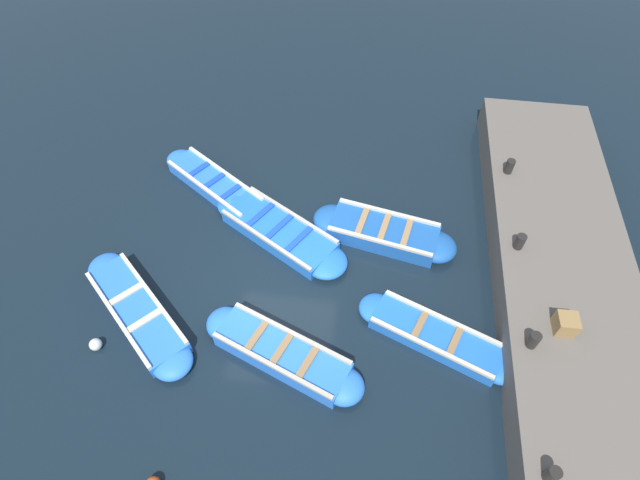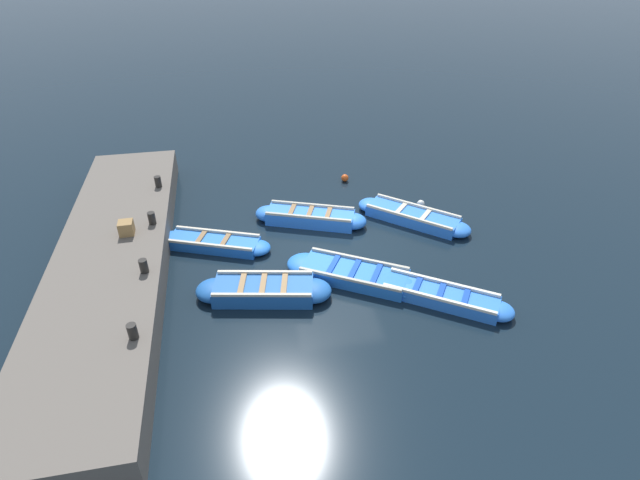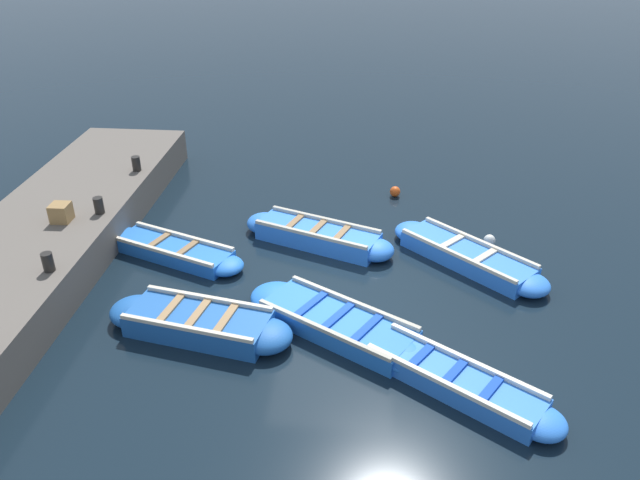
{
  "view_description": "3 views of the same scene",
  "coord_description": "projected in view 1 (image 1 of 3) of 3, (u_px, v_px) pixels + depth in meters",
  "views": [
    {
      "loc": [
        1.75,
        -5.67,
        9.08
      ],
      "look_at": [
        0.83,
        0.98,
        0.49
      ],
      "focal_mm": 28.0,
      "sensor_mm": 36.0,
      "label": 1
    },
    {
      "loc": [
        2.66,
        11.28,
        8.03
      ],
      "look_at": [
        0.47,
        -0.02,
        0.42
      ],
      "focal_mm": 28.0,
      "sensor_mm": 36.0,
      "label": 2
    },
    {
      "loc": [
        -0.63,
        9.98,
        6.71
      ],
      "look_at": [
        0.35,
        -0.91,
        0.51
      ],
      "focal_mm": 35.0,
      "sensor_mm": 36.0,
      "label": 3
    }
  ],
  "objects": [
    {
      "name": "ground_plane",
      "position": [
        276.0,
        285.0,
        10.76
      ],
      "size": [
        120.0,
        120.0,
        0.0
      ],
      "primitive_type": "plane",
      "color": "black"
    },
    {
      "name": "boat_outer_left",
      "position": [
        436.0,
        337.0,
        9.84
      ],
      "size": [
        3.35,
        1.9,
        0.35
      ],
      "color": "blue",
      "rests_on": "ground"
    },
    {
      "name": "boat_alongside",
      "position": [
        280.0,
        232.0,
        11.47
      ],
      "size": [
        3.66,
        2.71,
        0.38
      ],
      "color": "blue",
      "rests_on": "ground"
    },
    {
      "name": "boat_broadside",
      "position": [
        137.0,
        312.0,
        10.16
      ],
      "size": [
        3.23,
        3.03,
        0.4
      ],
      "color": "blue",
      "rests_on": "ground"
    },
    {
      "name": "boat_stern_in",
      "position": [
        216.0,
        185.0,
        12.39
      ],
      "size": [
        3.29,
        2.55,
        0.37
      ],
      "color": "blue",
      "rests_on": "ground"
    },
    {
      "name": "boat_far_corner",
      "position": [
        383.0,
        233.0,
        11.4
      ],
      "size": [
        3.47,
        1.53,
        0.46
      ],
      "color": "#1E59AD",
      "rests_on": "ground"
    },
    {
      "name": "boat_drifting",
      "position": [
        282.0,
        354.0,
        9.56
      ],
      "size": [
        3.48,
        1.95,
        0.46
      ],
      "color": "blue",
      "rests_on": "ground"
    },
    {
      "name": "quay_wall",
      "position": [
        569.0,
        309.0,
        9.94
      ],
      "size": [
        2.72,
        12.43,
        0.81
      ],
      "color": "#605951",
      "rests_on": "ground"
    },
    {
      "name": "bollard_north",
      "position": [
        552.0,
        475.0,
        7.51
      ],
      "size": [
        0.2,
        0.2,
        0.35
      ],
      "primitive_type": "cylinder",
      "color": "black",
      "rests_on": "quay_wall"
    },
    {
      "name": "bollard_mid_north",
      "position": [
        534.0,
        340.0,
        8.88
      ],
      "size": [
        0.2,
        0.2,
        0.35
      ],
      "primitive_type": "cylinder",
      "color": "black",
      "rests_on": "quay_wall"
    },
    {
      "name": "bollard_mid_south",
      "position": [
        520.0,
        242.0,
        10.25
      ],
      "size": [
        0.2,
        0.2,
        0.35
      ],
      "primitive_type": "cylinder",
      "color": "black",
      "rests_on": "quay_wall"
    },
    {
      "name": "bollard_south",
      "position": [
        509.0,
        166.0,
        11.62
      ],
      "size": [
        0.2,
        0.2,
        0.35
      ],
      "primitive_type": "cylinder",
      "color": "black",
      "rests_on": "quay_wall"
    },
    {
      "name": "wooden_crate",
      "position": [
        566.0,
        324.0,
        9.07
      ],
      "size": [
        0.38,
        0.38,
        0.37
      ],
      "primitive_type": "cube",
      "rotation": [
        0.0,
        0.0,
        0.02
      ],
      "color": "olive",
      "rests_on": "quay_wall"
    },
    {
      "name": "buoy_orange_near",
      "position": [
        96.0,
        344.0,
        9.76
      ],
      "size": [
        0.25,
        0.25,
        0.25
      ],
      "primitive_type": "sphere",
      "color": "silver",
      "rests_on": "ground"
    }
  ]
}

